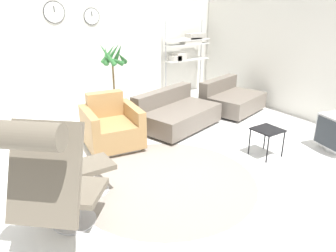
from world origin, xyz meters
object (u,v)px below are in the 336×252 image
potted_plant (114,83)px  couch_second (231,100)px  ottoman (92,171)px  shelf_unit (187,47)px  couch_low (176,114)px  side_table (267,132)px  armchair_red (111,128)px  lounge_chair (49,171)px

potted_plant → couch_second: bearing=-34.1°
ottoman → potted_plant: bearing=59.8°
potted_plant → shelf_unit: shelf_unit is taller
ottoman → couch_low: size_ratio=0.29×
side_table → potted_plant: 3.23m
side_table → ottoman: bearing=169.0°
armchair_red → couch_low: 1.29m
lounge_chair → couch_low: size_ratio=0.81×
couch_second → shelf_unit: shelf_unit is taller
couch_low → shelf_unit: size_ratio=0.96×
side_table → potted_plant: size_ratio=0.30×
lounge_chair → armchair_red: 2.28m
ottoman → side_table: bearing=-11.0°
ottoman → couch_low: (2.02, 1.19, -0.04)m
couch_low → side_table: bearing=88.3°
lounge_chair → potted_plant: bearing=98.7°
ottoman → shelf_unit: bearing=39.2°
armchair_red → shelf_unit: bearing=-139.6°
shelf_unit → ottoman: bearing=-140.8°
armchair_red → ottoman: bearing=63.1°
couch_low → potted_plant: 1.55m
side_table → shelf_unit: shelf_unit is taller
lounge_chair → side_table: lounge_chair is taller
side_table → shelf_unit: size_ratio=0.24×
ottoman → couch_low: 2.35m
lounge_chair → shelf_unit: shelf_unit is taller
couch_low → potted_plant: bearing=-86.5°
lounge_chair → side_table: size_ratio=3.19×
lounge_chair → couch_second: (4.07, 1.98, -0.55)m
side_table → couch_second: bearing=60.6°
ottoman → lounge_chair: bearing=-131.5°
potted_plant → shelf_unit: (1.99, 0.26, 0.52)m
couch_second → side_table: couch_second is taller
lounge_chair → ottoman: lounge_chair is taller
ottoman → side_table: 2.50m
lounge_chair → couch_second: 4.56m
couch_low → couch_second: bearing=167.9°
side_table → potted_plant: (-0.94, 3.08, 0.23)m
lounge_chair → side_table: 3.10m
couch_second → couch_low: bearing=-12.1°
armchair_red → couch_low: (1.28, 0.11, -0.06)m
potted_plant → armchair_red: bearing=-116.9°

